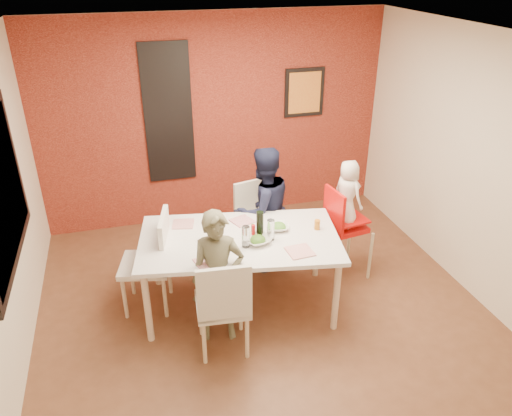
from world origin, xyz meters
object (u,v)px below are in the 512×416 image
object	(u,v)px
chair_left	(154,257)
child_near	(218,278)
chair_far	(256,216)
child_far	(263,210)
paper_towel_roll	(217,227)
chair_near	(223,303)
high_chair	(343,224)
dining_table	(240,244)
toddler	(348,194)
wine_bottle	(260,224)

from	to	relation	value
chair_left	child_near	world-z (taller)	child_near
chair_far	child_far	world-z (taller)	child_far
paper_towel_roll	chair_near	bearing A→B (deg)	-98.03
chair_left	paper_towel_roll	world-z (taller)	paper_towel_roll
high_chair	child_far	distance (m)	0.89
child_far	paper_towel_roll	distance (m)	0.93
child_near	high_chair	bearing A→B (deg)	32.03
dining_table	high_chair	size ratio (longest dim) A/B	1.95
chair_left	toddler	size ratio (longest dim) A/B	1.40
chair_far	chair_left	xyz separation A→B (m)	(-1.24, -0.66, 0.06)
toddler	chair_far	bearing A→B (deg)	31.43
toddler	paper_towel_roll	distance (m)	1.49
paper_towel_roll	child_near	bearing A→B (deg)	-101.63
child_near	paper_towel_roll	distance (m)	0.51
child_far	toddler	size ratio (longest dim) A/B	1.96
chair_far	high_chair	xyz separation A→B (m)	(0.81, -0.65, 0.12)
chair_near	chair_far	size ratio (longest dim) A/B	1.07
dining_table	wine_bottle	distance (m)	0.29
chair_near	high_chair	xyz separation A→B (m)	(1.53, 0.88, 0.08)
chair_far	toddler	distance (m)	1.16
child_far	child_near	bearing A→B (deg)	37.31
chair_near	child_far	distance (m)	1.50
wine_bottle	chair_left	bearing A→B (deg)	165.85
dining_table	chair_near	world-z (taller)	chair_near
toddler	chair_near	bearing A→B (deg)	98.61
dining_table	high_chair	world-z (taller)	high_chair
chair_far	wine_bottle	distance (m)	1.03
wine_bottle	chair_near	bearing A→B (deg)	-129.64
high_chair	child_near	xyz separation A→B (m)	(-1.52, -0.63, 0.01)
chair_far	chair_left	size ratio (longest dim) A/B	0.90
child_far	dining_table	bearing A→B (deg)	38.81
wine_bottle	paper_towel_roll	size ratio (longest dim) A/B	0.98
chair_near	chair_far	bearing A→B (deg)	-109.90
chair_left	wine_bottle	world-z (taller)	wine_bottle
child_far	paper_towel_roll	xyz separation A→B (m)	(-0.65, -0.63, 0.22)
child_near	wine_bottle	bearing A→B (deg)	45.57
chair_far	child_near	distance (m)	1.48
dining_table	chair_left	distance (m)	0.87
high_chair	chair_left	bearing A→B (deg)	81.79
chair_near	toddler	distance (m)	1.85
chair_near	chair_left	world-z (taller)	chair_left
toddler	paper_towel_roll	xyz separation A→B (m)	(-1.47, -0.23, -0.06)
dining_table	child_near	size ratio (longest dim) A/B	1.59
high_chair	child_near	world-z (taller)	child_near
chair_near	paper_towel_roll	size ratio (longest dim) A/B	3.68
wine_bottle	child_near	bearing A→B (deg)	-143.90
chair_near	high_chair	world-z (taller)	high_chair
child_near	toddler	size ratio (longest dim) A/B	1.77
chair_left	chair_far	bearing A→B (deg)	131.16
chair_left	high_chair	bearing A→B (deg)	103.46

